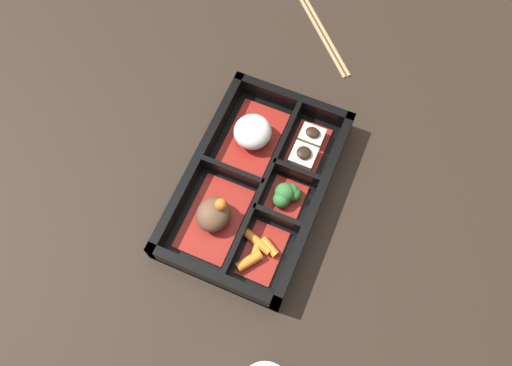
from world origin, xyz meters
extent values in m
plane|color=black|center=(0.00, 0.00, 0.00)|extent=(3.00, 3.00, 0.00)
cube|color=black|center=(0.00, 0.00, 0.01)|extent=(0.33, 0.21, 0.01)
cube|color=black|center=(0.00, -0.10, 0.02)|extent=(0.33, 0.01, 0.05)
cube|color=black|center=(0.00, 0.10, 0.02)|extent=(0.33, 0.01, 0.05)
cube|color=black|center=(-0.16, 0.00, 0.02)|extent=(0.01, 0.21, 0.05)
cube|color=black|center=(0.16, 0.00, 0.02)|extent=(0.01, 0.21, 0.05)
cube|color=black|center=(0.00, -0.01, 0.02)|extent=(0.30, 0.01, 0.05)
cube|color=black|center=(-0.04, -0.05, 0.02)|extent=(0.01, 0.08, 0.05)
cube|color=black|center=(0.04, -0.05, 0.02)|extent=(0.01, 0.08, 0.05)
cube|color=black|center=(0.00, 0.04, 0.02)|extent=(0.01, 0.10, 0.05)
cube|color=maroon|center=(-0.08, 0.04, 0.01)|extent=(0.13, 0.08, 0.01)
ellipsoid|color=brown|center=(-0.08, 0.04, 0.03)|extent=(0.06, 0.05, 0.04)
sphere|color=#D1661E|center=(-0.06, 0.03, 0.06)|extent=(0.02, 0.02, 0.02)
cube|color=maroon|center=(0.08, 0.04, 0.01)|extent=(0.13, 0.08, 0.01)
ellipsoid|color=silver|center=(0.08, 0.04, 0.04)|extent=(0.06, 0.06, 0.04)
cube|color=maroon|center=(-0.10, -0.05, 0.01)|extent=(0.09, 0.06, 0.01)
cylinder|color=orange|center=(-0.09, -0.06, 0.02)|extent=(0.03, 0.03, 0.01)
cylinder|color=orange|center=(-0.10, -0.04, 0.02)|extent=(0.04, 0.01, 0.01)
cylinder|color=orange|center=(-0.12, -0.04, 0.02)|extent=(0.04, 0.04, 0.02)
cylinder|color=orange|center=(-0.09, -0.04, 0.02)|extent=(0.03, 0.05, 0.01)
cube|color=maroon|center=(0.00, -0.05, 0.01)|extent=(0.06, 0.06, 0.01)
sphere|color=#2D6B2D|center=(0.01, -0.06, 0.03)|extent=(0.02, 0.02, 0.02)
sphere|color=#2D6B2D|center=(0.01, -0.06, 0.03)|extent=(0.03, 0.03, 0.03)
sphere|color=#2D6B2D|center=(-0.01, -0.05, 0.03)|extent=(0.03, 0.03, 0.03)
sphere|color=#2D6B2D|center=(0.00, -0.05, 0.03)|extent=(0.02, 0.02, 0.02)
sphere|color=#2D6B2D|center=(0.00, -0.05, 0.03)|extent=(0.03, 0.03, 0.03)
cube|color=maroon|center=(0.09, -0.05, 0.01)|extent=(0.09, 0.06, 0.01)
cube|color=beige|center=(0.07, -0.05, 0.02)|extent=(0.04, 0.04, 0.02)
ellipsoid|color=black|center=(0.07, -0.05, 0.04)|extent=(0.02, 0.02, 0.01)
cube|color=beige|center=(0.11, -0.05, 0.02)|extent=(0.03, 0.04, 0.02)
ellipsoid|color=black|center=(0.11, -0.05, 0.04)|extent=(0.02, 0.02, 0.01)
cylinder|color=#A87F51|center=(0.33, 0.01, 0.00)|extent=(0.15, 0.15, 0.01)
cylinder|color=#A87F51|center=(0.34, 0.01, 0.00)|extent=(0.15, 0.15, 0.01)
camera|label=1|loc=(-0.27, -0.12, 0.74)|focal=35.00mm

